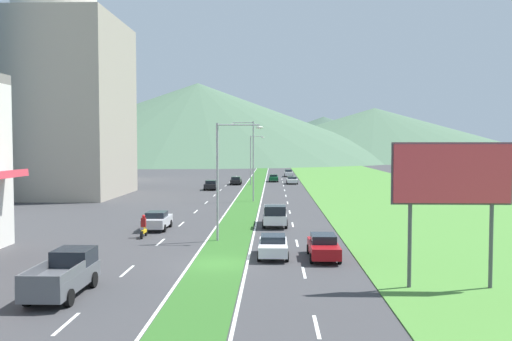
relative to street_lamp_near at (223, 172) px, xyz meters
name	(u,v)px	position (x,y,z in m)	size (l,w,h in m)	color
ground_plane	(218,265)	(0.45, -7.89, -5.22)	(600.00, 600.00, 0.00)	#38383A
grass_median	(254,186)	(0.45, 52.11, -5.19)	(3.20, 240.00, 0.06)	#2D6023
grass_verge_right	(374,187)	(21.05, 52.11, -5.19)	(24.00, 240.00, 0.06)	#477F33
lane_dash_left_1	(66,324)	(-4.65, -18.80, -5.21)	(0.16, 2.80, 0.01)	silver
lane_dash_left_2	(127,271)	(-4.65, -9.71, -5.21)	(0.16, 2.80, 0.01)	silver
lane_dash_left_3	(160,242)	(-4.65, -0.62, -5.21)	(0.16, 2.80, 0.01)	silver
lane_dash_left_4	(181,224)	(-4.65, 8.47, -5.21)	(0.16, 2.80, 0.01)	silver
lane_dash_left_5	(196,212)	(-4.65, 17.56, -5.21)	(0.16, 2.80, 0.01)	silver
lane_dash_left_6	(206,202)	(-4.65, 26.65, -5.21)	(0.16, 2.80, 0.01)	silver
lane_dash_left_7	(214,196)	(-4.65, 35.74, -5.21)	(0.16, 2.80, 0.01)	silver
lane_dash_left_8	(221,190)	(-4.65, 44.83, -5.21)	(0.16, 2.80, 0.01)	silver
lane_dash_left_9	(226,186)	(-4.65, 53.92, -5.21)	(0.16, 2.80, 0.01)	silver
lane_dash_left_10	(230,182)	(-4.65, 63.01, -5.21)	(0.16, 2.80, 0.01)	silver
lane_dash_left_11	(233,179)	(-4.65, 72.10, -5.21)	(0.16, 2.80, 0.01)	silver
lane_dash_left_12	(236,176)	(-4.65, 81.18, -5.21)	(0.16, 2.80, 0.01)	silver
lane_dash_right_1	(317,327)	(5.55, -18.80, -5.21)	(0.16, 2.80, 0.01)	silver
lane_dash_right_2	(304,272)	(5.55, -9.71, -5.21)	(0.16, 2.80, 0.01)	silver
lane_dash_right_3	(297,243)	(5.55, -0.62, -5.21)	(0.16, 2.80, 0.01)	silver
lane_dash_right_4	(293,225)	(5.55, 8.47, -5.21)	(0.16, 2.80, 0.01)	silver
lane_dash_right_5	(290,212)	(5.55, 17.56, -5.21)	(0.16, 2.80, 0.01)	silver
lane_dash_right_6	(288,203)	(5.55, 26.65, -5.21)	(0.16, 2.80, 0.01)	silver
lane_dash_right_7	(286,196)	(5.55, 35.74, -5.21)	(0.16, 2.80, 0.01)	silver
lane_dash_right_8	(285,190)	(5.55, 44.83, -5.21)	(0.16, 2.80, 0.01)	silver
lane_dash_right_9	(284,186)	(5.55, 53.92, -5.21)	(0.16, 2.80, 0.01)	silver
lane_dash_right_10	(283,182)	(5.55, 63.01, -5.21)	(0.16, 2.80, 0.01)	silver
lane_dash_right_11	(282,179)	(5.55, 72.10, -5.21)	(0.16, 2.80, 0.01)	silver
lane_dash_right_12	(281,176)	(5.55, 81.18, -5.21)	(0.16, 2.80, 0.01)	silver
edge_line_median_left	(244,186)	(-1.30, 52.11, -5.21)	(0.16, 240.00, 0.01)	silver
edge_line_median_right	(264,187)	(2.20, 52.11, -5.21)	(0.16, 240.00, 0.01)	silver
domed_building	(56,84)	(-26.90, 34.89, 10.60)	(18.18, 18.18, 37.89)	#9E9384
midrise_colored	(85,117)	(-34.63, 68.28, 7.62)	(16.78, 16.78, 25.67)	beige
hill_far_left	(198,121)	(-32.02, 212.54, 12.79)	(195.92, 195.92, 36.01)	#47664C
hill_far_center	(324,137)	(30.36, 246.62, 5.74)	(125.03, 125.03, 21.91)	#3D5647
hill_far_right	(374,133)	(55.31, 236.48, 7.65)	(174.63, 174.63, 25.74)	#47664C
street_lamp_near	(223,172)	(0.00, 0.00, 0.00)	(3.55, 0.28, 8.93)	#99999E
street_lamp_mid	(251,156)	(0.92, 27.84, 0.61)	(3.00, 0.47, 10.22)	#99999E
street_lamp_far	(252,157)	(-0.06, 55.66, -0.14)	(2.57, 0.44, 8.85)	#99999E
billboard_roadside	(452,179)	(12.76, -12.92, 0.37)	(6.02, 0.28, 7.44)	#4C4C51
car_0	(323,246)	(7.01, -5.91, -4.43)	(1.94, 4.61, 1.54)	maroon
car_1	(274,178)	(3.79, 64.33, -4.48)	(1.86, 4.39, 1.41)	#0C5128
car_2	(292,180)	(7.20, 58.40, -4.52)	(2.03, 4.08, 1.33)	silver
car_3	(157,220)	(-6.20, 5.32, -4.42)	(2.00, 4.37, 1.56)	#B2B2B7
car_4	(236,180)	(-3.04, 56.81, -4.49)	(1.95, 4.70, 1.43)	black
car_5	(273,246)	(3.78, -5.56, -4.48)	(1.97, 4.19, 1.42)	silver
car_6	(288,173)	(7.14, 80.61, -4.41)	(1.91, 4.36, 1.60)	silver
car_7	(211,185)	(-6.23, 45.35, -4.44)	(2.04, 4.26, 1.54)	black
pickup_truck_0	(65,274)	(-6.40, -14.52, -4.24)	(2.18, 5.40, 2.00)	#515459
pickup_truck_1	(275,215)	(3.93, 7.49, -4.24)	(2.18, 5.40, 2.00)	silver
motorcycle_rider	(144,228)	(-6.40, 1.43, -4.47)	(0.36, 2.00, 1.80)	black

